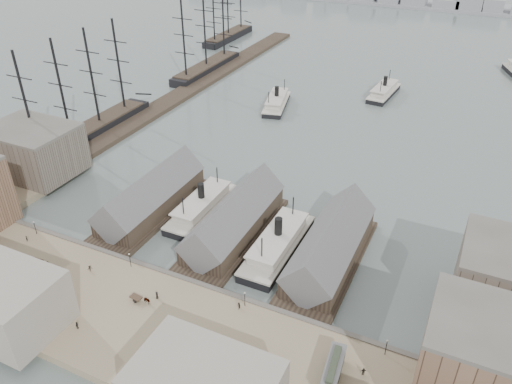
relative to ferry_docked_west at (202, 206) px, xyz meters
The scene contains 32 objects.
ground 25.88m from the ferry_docked_west, 59.71° to the right, with size 900.00×900.00×0.00m, color #566462.
quay 44.23m from the ferry_docked_west, 72.90° to the right, with size 180.00×30.00×2.00m, color gray.
seawall 30.40m from the ferry_docked_west, 64.67° to the right, with size 180.00×1.20×2.30m, color #59544C.
west_wharf 95.24m from the ferry_docked_west, 125.28° to the left, with size 10.00×220.00×1.60m, color #2D231C.
ferry_shed_west 14.25m from the ferry_docked_west, 157.52° to the right, with size 14.00×42.00×12.60m.
ferry_shed_center 14.25m from the ferry_docked_west, 22.48° to the right, with size 14.00×42.00×12.60m.
ferry_shed_east 39.44m from the ferry_docked_west, ahead, with size 14.00×42.00×12.60m.
warehouse_west_back 57.54m from the ferry_docked_west, behind, with size 26.00×20.00×14.00m, color #60564C.
lamp_post_far_w 43.42m from the ferry_docked_west, 137.56° to the right, with size 0.44×0.44×3.92m.
lamp_post_near_w 29.42m from the ferry_docked_west, 93.91° to the right, with size 0.44×0.44×3.92m.
lamp_post_near_e 40.57m from the ferry_docked_west, 46.26° to the right, with size 0.44×0.44×3.92m.
lamp_post_far_e 65.00m from the ferry_docked_west, 26.77° to the right, with size 0.44×0.44×3.92m.
far_shore 312.08m from the ferry_docked_west, 87.99° to the left, with size 500.00×40.00×15.72m.
ferry_docked_west is the anchor object (origin of this frame).
ferry_docked_east 26.89m from the ferry_docked_west, 14.76° to the right, with size 8.95×29.82×10.65m.
ferry_open_near 81.92m from the ferry_docked_west, 98.75° to the left, with size 13.76×27.21×9.32m.
ferry_open_mid 115.47m from the ferry_docked_west, 77.69° to the left, with size 9.72×26.35×9.23m.
sailing_ship_near 66.94m from the ferry_docked_west, 159.21° to the left, with size 9.21×63.42×37.85m.
sailing_ship_mid 123.98m from the ferry_docked_west, 119.72° to the left, with size 9.03×52.18×37.13m.
sailing_ship_far 184.45m from the ferry_docked_west, 115.88° to the left, with size 8.50×47.22×34.95m.
tram 64.05m from the ferry_docked_west, 37.71° to the right, with size 3.91×11.16×3.89m.
horse_cart_left 43.39m from the ferry_docked_west, 118.25° to the right, with size 4.78×1.79×1.73m.
horse_cart_center 38.63m from the ferry_docked_west, 78.05° to the right, with size 4.99×1.76×1.68m.
horse_cart_right 52.50m from the ferry_docked_west, 66.16° to the right, with size 4.71×1.95×1.63m.
pedestrian_0 45.55m from the ferry_docked_west, 134.33° to the right, with size 0.58×0.42×1.58m, color black.
pedestrian_1 49.34m from the ferry_docked_west, 121.41° to the right, with size 0.77×0.60×1.59m, color black.
pedestrian_2 35.98m from the ferry_docked_west, 105.33° to the right, with size 1.02×0.59×1.59m, color black.
pedestrian_3 49.52m from the ferry_docked_west, 89.77° to the right, with size 1.02×0.42×1.74m, color black.
pedestrian_4 36.70m from the ferry_docked_west, 74.60° to the right, with size 0.88×0.57×1.79m, color black.
pedestrian_5 50.15m from the ferry_docked_west, 63.91° to the right, with size 0.62×0.45×1.70m, color black.
pedestrian_6 40.90m from the ferry_docked_west, 48.31° to the right, with size 0.83×0.64×1.70m, color black.
pedestrian_8 65.93m from the ferry_docked_west, 32.71° to the right, with size 1.05×0.44×1.79m, color black.
Camera 1 is at (50.61, -76.21, 78.68)m, focal length 35.00 mm.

